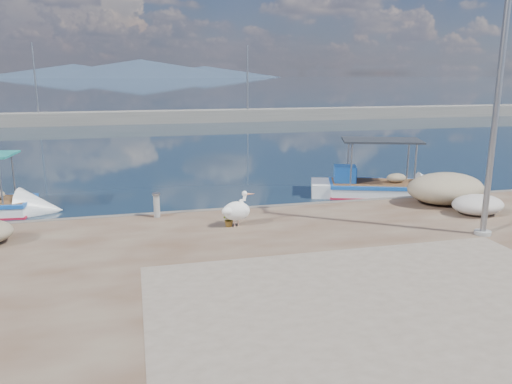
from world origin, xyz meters
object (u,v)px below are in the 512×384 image
Objects in this scene: boat_right at (377,190)px; bollard_near at (157,204)px; pelican at (237,210)px; lamp_post at (495,112)px.

bollard_near is at bearing -143.29° from boat_right.
pelican is 2.66m from bollard_near.
bollard_near is at bearing 155.99° from lamp_post.
lamp_post is at bearing -39.76° from pelican.
pelican is at bearing 160.17° from lamp_post.
bollard_near is (-8.82, -2.80, 0.70)m from boat_right.
boat_right is at bearing 13.10° from pelican.
lamp_post is 9.26× the size of bollard_near.
bollard_near is (-8.54, 3.81, -2.89)m from lamp_post.
pelican is at bearing -34.69° from bollard_near.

